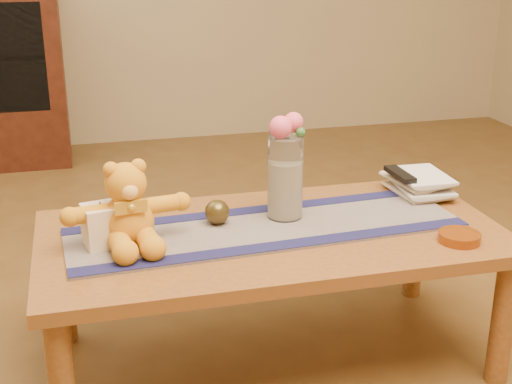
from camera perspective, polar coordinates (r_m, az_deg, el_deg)
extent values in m
plane|color=#523617|center=(2.36, 1.21, -13.26)|extent=(5.50, 5.50, 0.00)
cube|color=brown|center=(2.15, 1.29, -3.64)|extent=(1.40, 0.70, 0.04)
cylinder|color=brown|center=(2.27, 19.32, -9.86)|extent=(0.07, 0.07, 0.41)
cylinder|color=brown|center=(2.45, -15.39, -7.23)|extent=(0.07, 0.07, 0.41)
cylinder|color=brown|center=(2.71, 12.70, -4.19)|extent=(0.07, 0.07, 0.41)
cube|color=#181741|center=(2.16, 0.83, -2.92)|extent=(1.22, 0.42, 0.01)
cube|color=#161642|center=(2.03, 2.13, -4.30)|extent=(1.20, 0.13, 0.00)
cube|color=#161642|center=(2.28, -0.33, -1.46)|extent=(1.20, 0.13, 0.00)
cube|color=beige|center=(2.06, -12.36, -2.66)|extent=(0.12, 0.12, 0.12)
cylinder|color=black|center=(2.03, -12.50, -0.95)|extent=(0.00, 0.00, 0.01)
cylinder|color=silver|center=(2.19, 2.38, 1.17)|extent=(0.11, 0.11, 0.26)
cylinder|color=beige|center=(2.20, 2.37, 0.21)|extent=(0.09, 0.09, 0.18)
sphere|color=#ED5372|center=(2.13, 2.00, 5.25)|extent=(0.07, 0.07, 0.07)
sphere|color=#ED5372|center=(2.15, 3.05, 5.68)|extent=(0.06, 0.06, 0.06)
sphere|color=#4D63A7|center=(2.18, 2.43, 5.41)|extent=(0.04, 0.04, 0.04)
sphere|color=#4D63A7|center=(2.16, 1.52, 5.05)|extent=(0.04, 0.04, 0.04)
sphere|color=#33662D|center=(2.14, 3.62, 4.84)|extent=(0.03, 0.03, 0.03)
sphere|color=#433516|center=(2.17, -3.16, -1.63)|extent=(0.10, 0.10, 0.08)
imported|color=beige|center=(2.47, 11.33, -0.15)|extent=(0.18, 0.23, 0.02)
imported|color=beige|center=(2.46, 11.51, 0.24)|extent=(0.18, 0.23, 0.02)
imported|color=beige|center=(2.46, 11.23, 0.69)|extent=(0.19, 0.24, 0.02)
imported|color=beige|center=(2.45, 11.53, 1.09)|extent=(0.17, 0.23, 0.02)
cube|color=black|center=(2.44, 11.55, 1.42)|extent=(0.05, 0.16, 0.02)
cylinder|color=#BF5914|center=(2.15, 16.11, -3.53)|extent=(0.13, 0.13, 0.03)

